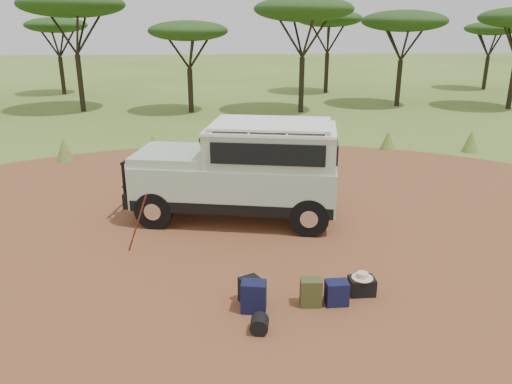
{
  "coord_description": "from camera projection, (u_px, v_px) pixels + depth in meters",
  "views": [
    {
      "loc": [
        -0.52,
        -9.33,
        4.69
      ],
      "look_at": [
        0.3,
        1.45,
        1.0
      ],
      "focal_mm": 35.0,
      "sensor_mm": 36.0,
      "label": 1
    }
  ],
  "objects": [
    {
      "name": "grass_fringe",
      "position": [
        236.0,
        145.0,
        18.41
      ],
      "size": [
        36.6,
        1.6,
        0.9
      ],
      "color": "#4C6A26",
      "rests_on": "ground"
    },
    {
      "name": "backpack_olive",
      "position": [
        311.0,
        292.0,
        8.63
      ],
      "size": [
        0.38,
        0.28,
        0.51
      ],
      "primitive_type": "cube",
      "rotation": [
        0.0,
        0.0,
        -0.06
      ],
      "color": "#434922",
      "rests_on": "ground"
    },
    {
      "name": "duffel_navy",
      "position": [
        337.0,
        293.0,
        8.68
      ],
      "size": [
        0.39,
        0.3,
        0.44
      ],
      "primitive_type": "cube",
      "rotation": [
        0.0,
        0.0,
        0.02
      ],
      "color": "#101534",
      "rests_on": "ground"
    },
    {
      "name": "walking_staff",
      "position": [
        137.0,
        223.0,
        10.46
      ],
      "size": [
        0.54,
        0.28,
        1.37
      ],
      "primitive_type": "cylinder",
      "rotation": [
        0.38,
        0.0,
        1.13
      ],
      "color": "#602B17",
      "rests_on": "ground"
    },
    {
      "name": "dirt_clearing",
      "position": [
        247.0,
        260.0,
        10.35
      ],
      "size": [
        23.0,
        23.0,
        0.01
      ],
      "primitive_type": "cylinder",
      "color": "brown",
      "rests_on": "ground"
    },
    {
      "name": "stuff_sack",
      "position": [
        259.0,
        324.0,
        7.91
      ],
      "size": [
        0.33,
        0.33,
        0.29
      ],
      "primitive_type": "cylinder",
      "rotation": [
        1.57,
        0.0,
        -0.16
      ],
      "color": "black",
      "rests_on": "ground"
    },
    {
      "name": "safari_vehicle",
      "position": [
        243.0,
        173.0,
        12.21
      ],
      "size": [
        5.33,
        2.94,
        2.46
      ],
      "rotation": [
        0.0,
        0.0,
        -0.2
      ],
      "color": "#A7C0A4",
      "rests_on": "ground"
    },
    {
      "name": "backpack_black",
      "position": [
        249.0,
        290.0,
        8.76
      ],
      "size": [
        0.42,
        0.38,
        0.46
      ],
      "primitive_type": "cube",
      "rotation": [
        0.0,
        0.0,
        0.48
      ],
      "color": "black",
      "rests_on": "ground"
    },
    {
      "name": "acacia_treeline",
      "position": [
        239.0,
        19.0,
        27.53
      ],
      "size": [
        46.7,
        13.2,
        6.26
      ],
      "color": "black",
      "rests_on": "ground"
    },
    {
      "name": "ground",
      "position": [
        247.0,
        260.0,
        10.35
      ],
      "size": [
        140.0,
        140.0,
        0.0
      ],
      "primitive_type": "plane",
      "color": "#4C6A26",
      "rests_on": "ground"
    },
    {
      "name": "backpack_navy",
      "position": [
        254.0,
        297.0,
        8.45
      ],
      "size": [
        0.46,
        0.37,
        0.55
      ],
      "primitive_type": "cube",
      "rotation": [
        0.0,
        0.0,
        -0.17
      ],
      "color": "#101534",
      "rests_on": "ground"
    },
    {
      "name": "safari_hat",
      "position": [
        362.0,
        276.0,
        8.95
      ],
      "size": [
        0.38,
        0.38,
        0.11
      ],
      "color": "beige",
      "rests_on": "hard_case"
    },
    {
      "name": "hard_case",
      "position": [
        362.0,
        286.0,
        9.02
      ],
      "size": [
        0.47,
        0.34,
        0.33
      ],
      "primitive_type": "cube",
      "rotation": [
        0.0,
        0.0,
        0.02
      ],
      "color": "black",
      "rests_on": "ground"
    }
  ]
}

